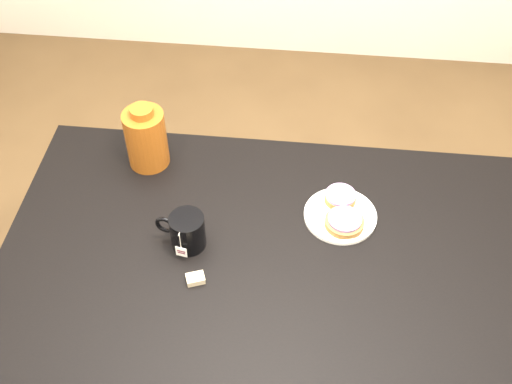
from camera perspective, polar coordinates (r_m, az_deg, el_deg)
table at (r=1.72m, az=1.07°, el=-7.67°), size 1.40×0.90×0.75m
plate at (r=1.76m, az=7.50°, el=-2.05°), size 0.20×0.20×0.01m
bagel_back at (r=1.78m, az=7.50°, el=-0.45°), size 0.12×0.12×0.03m
bagel_front at (r=1.72m, az=7.87°, el=-2.62°), size 0.11×0.11×0.03m
mug at (r=1.66m, az=-6.17°, el=-3.47°), size 0.14×0.11×0.10m
teabag_pouch at (r=1.62m, az=-5.40°, el=-7.68°), size 0.05×0.05×0.02m
bagel_package at (r=1.86m, az=-9.75°, el=4.78°), size 0.15×0.15×0.20m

